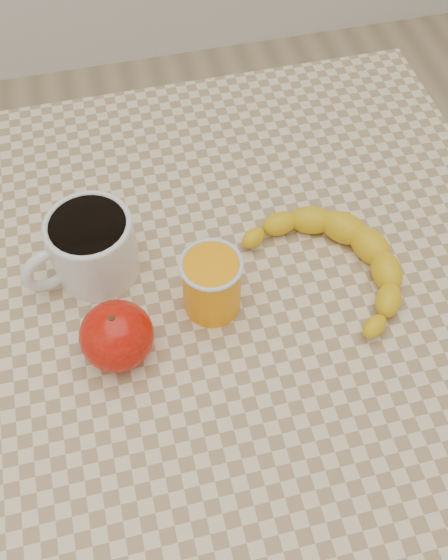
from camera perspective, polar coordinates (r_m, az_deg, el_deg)
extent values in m
plane|color=tan|center=(1.46, 0.00, -17.16)|extent=(3.00, 3.00, 0.00)
cube|color=beige|center=(0.79, 0.00, -1.62)|extent=(0.80, 0.80, 0.04)
cube|color=#926A4A|center=(0.83, 0.00, -3.46)|extent=(0.74, 0.74, 0.06)
cylinder|color=#926A4A|center=(1.32, -18.75, -0.84)|extent=(0.05, 0.05, 0.71)
cylinder|color=#926A4A|center=(1.37, 10.87, 4.95)|extent=(0.05, 0.05, 0.71)
cylinder|color=silver|center=(0.78, -11.84, 2.96)|extent=(0.13, 0.13, 0.09)
cylinder|color=black|center=(0.74, -12.36, 4.77)|extent=(0.09, 0.09, 0.01)
torus|color=silver|center=(0.74, -12.41, 4.96)|extent=(0.11, 0.11, 0.01)
torus|color=silver|center=(0.77, -15.80, 0.91)|extent=(0.07, 0.04, 0.07)
cylinder|color=orange|center=(0.73, -1.13, -0.46)|extent=(0.07, 0.07, 0.08)
torus|color=silver|center=(0.69, -1.18, 1.44)|extent=(0.07, 0.07, 0.01)
ellipsoid|color=#A30905|center=(0.71, -9.78, -5.04)|extent=(0.09, 0.09, 0.08)
cylinder|color=#382311|center=(0.68, -10.17, -3.70)|extent=(0.01, 0.01, 0.01)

